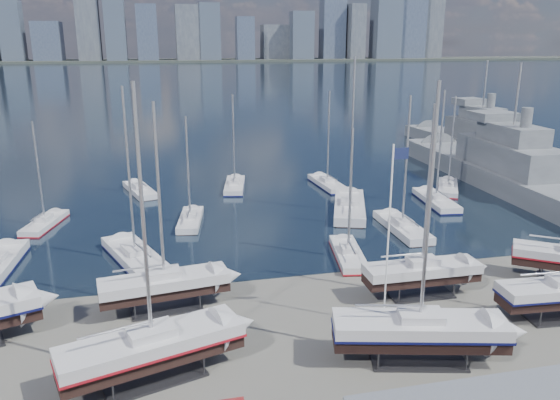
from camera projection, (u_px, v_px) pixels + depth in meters
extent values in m
plane|color=#605E59|center=(370.00, 331.00, 37.72)|extent=(1400.00, 1400.00, 0.00)
cube|color=#192639|center=(175.00, 76.00, 327.96)|extent=(1400.00, 600.00, 0.40)
cube|color=#2D332D|center=(164.00, 61.00, 571.01)|extent=(1400.00, 80.00, 2.20)
cube|color=#3D4756|center=(12.00, 31.00, 525.06)|extent=(19.55, 21.83, 55.97)
cube|color=#475166|center=(48.00, 41.00, 540.19)|extent=(26.03, 30.49, 37.14)
cube|color=#595E66|center=(87.00, 14.00, 531.00)|extent=(21.60, 16.58, 87.63)
cube|color=#3D4756|center=(115.00, 25.00, 540.64)|extent=(19.42, 28.42, 67.60)
cube|color=#475166|center=(147.00, 32.00, 552.09)|extent=(20.24, 23.80, 54.09)
cube|color=#595E66|center=(188.00, 33.00, 557.86)|extent=(24.62, 19.72, 54.00)
cube|color=#3D4756|center=(210.00, 32.00, 560.65)|extent=(20.75, 17.93, 55.97)
cube|color=#475166|center=(245.00, 38.00, 568.75)|extent=(18.36, 16.25, 43.03)
cube|color=#595E66|center=(275.00, 42.00, 595.28)|extent=(28.49, 22.03, 35.69)
cube|color=#3D4756|center=(302.00, 35.00, 582.28)|extent=(23.34, 17.87, 49.11)
cube|color=#475166|center=(333.00, 23.00, 600.94)|extent=(25.35, 19.79, 75.95)
cube|color=#595E66|center=(354.00, 32.00, 602.44)|extent=(17.00, 27.45, 57.67)
cube|color=#3D4756|center=(387.00, 9.00, 603.68)|extent=(29.28, 24.05, 106.04)
cube|color=#475166|center=(409.00, 24.00, 623.85)|extent=(30.82, 28.37, 74.41)
cube|color=#595E66|center=(432.00, 23.00, 631.59)|extent=(21.74, 17.03, 77.48)
cube|color=#2D2D33|center=(155.00, 378.00, 32.30)|extent=(6.40, 4.30, 0.16)
cube|color=black|center=(153.00, 355.00, 31.87)|extent=(10.95, 5.57, 0.85)
cube|color=#B9B8BD|center=(152.00, 342.00, 31.63)|extent=(11.08, 6.00, 0.85)
cube|color=maroon|center=(152.00, 348.00, 31.74)|extent=(11.19, 6.06, 0.17)
cube|color=#B9B8BD|center=(151.00, 331.00, 31.44)|extent=(3.08, 2.50, 0.50)
cylinder|color=#B2B2B7|center=(143.00, 217.00, 29.51)|extent=(0.22, 0.22, 14.41)
cube|color=#2D2D33|center=(166.00, 308.00, 40.73)|extent=(5.44, 3.04, 0.16)
cube|color=black|center=(165.00, 290.00, 40.31)|extent=(9.62, 3.48, 0.75)
cube|color=#B9B8BD|center=(165.00, 281.00, 40.11)|extent=(9.67, 3.87, 0.75)
cube|color=#B9B8BD|center=(164.00, 273.00, 39.93)|extent=(2.54, 1.88, 0.50)
cylinder|color=#B2B2B7|center=(159.00, 193.00, 38.24)|extent=(0.22, 0.22, 12.69)
cube|color=#2D2D33|center=(417.00, 359.00, 34.15)|extent=(6.30, 4.00, 0.16)
cube|color=black|center=(419.00, 338.00, 33.72)|extent=(10.90, 5.01, 0.85)
cube|color=#B9B8BD|center=(420.00, 325.00, 33.49)|extent=(11.01, 5.44, 0.85)
cube|color=#0C0E3E|center=(419.00, 331.00, 33.60)|extent=(11.12, 5.50, 0.17)
cube|color=#B9B8BD|center=(421.00, 315.00, 33.30)|extent=(3.00, 2.37, 0.50)
cylinder|color=#B2B2B7|center=(429.00, 207.00, 31.38)|extent=(0.22, 0.22, 14.31)
cube|color=#2D2D33|center=(420.00, 294.00, 43.00)|extent=(5.04, 2.33, 0.16)
cube|color=black|center=(421.00, 277.00, 42.59)|extent=(9.16, 2.23, 0.73)
cube|color=#B9B8BD|center=(422.00, 268.00, 42.39)|extent=(9.16, 2.62, 0.73)
cube|color=#B9B8BD|center=(423.00, 261.00, 42.22)|extent=(2.30, 1.55, 0.50)
cylinder|color=#B2B2B7|center=(428.00, 187.00, 40.57)|extent=(0.22, 0.22, 12.35)
cube|color=black|center=(46.00, 228.00, 59.20)|extent=(3.79, 8.11, 0.63)
cube|color=#B9B8BD|center=(45.00, 223.00, 59.02)|extent=(4.11, 8.19, 0.63)
cube|color=maroon|center=(45.00, 225.00, 59.10)|extent=(4.15, 8.28, 0.13)
cube|color=#B9B8BD|center=(44.00, 218.00, 58.87)|extent=(1.78, 2.24, 0.50)
cylinder|color=#B2B2B7|center=(38.00, 172.00, 57.46)|extent=(0.22, 0.22, 10.65)
cube|color=black|center=(140.00, 195.00, 72.25)|extent=(4.40, 9.01, 0.70)
cube|color=#B9B8BD|center=(140.00, 190.00, 72.06)|extent=(4.76, 9.11, 0.70)
cube|color=#B9B8BD|center=(140.00, 185.00, 71.89)|extent=(2.02, 2.51, 0.50)
cylinder|color=#B2B2B7|center=(136.00, 143.00, 70.32)|extent=(0.22, 0.22, 11.84)
cube|color=black|center=(136.00, 265.00, 49.62)|extent=(6.21, 11.13, 0.87)
cube|color=#B9B8BD|center=(135.00, 256.00, 49.38)|extent=(6.64, 11.29, 0.87)
cube|color=#0C0E3E|center=(136.00, 260.00, 49.49)|extent=(6.70, 11.41, 0.17)
cube|color=#B9B8BD|center=(135.00, 249.00, 49.19)|extent=(2.66, 3.19, 0.50)
cylinder|color=#B2B2B7|center=(129.00, 172.00, 47.22)|extent=(0.22, 0.22, 14.73)
cube|color=black|center=(191.00, 225.00, 60.19)|extent=(3.26, 8.38, 0.65)
cube|color=#B9B8BD|center=(190.00, 220.00, 60.01)|extent=(3.60, 8.43, 0.65)
cube|color=#B9B8BD|center=(190.00, 215.00, 59.85)|extent=(1.69, 2.24, 0.50)
cylinder|color=#B2B2B7|center=(188.00, 168.00, 58.39)|extent=(0.22, 0.22, 11.03)
cube|color=black|center=(235.00, 190.00, 74.53)|extent=(3.79, 9.05, 0.70)
cube|color=#B9B8BD|center=(235.00, 185.00, 74.34)|extent=(4.15, 9.12, 0.70)
cube|color=#0C0E3E|center=(235.00, 188.00, 74.43)|extent=(4.19, 9.22, 0.14)
cube|color=#B9B8BD|center=(235.00, 181.00, 74.17)|extent=(1.88, 2.45, 0.50)
cylinder|color=#B2B2B7|center=(234.00, 140.00, 72.59)|extent=(0.22, 0.22, 11.89)
cube|color=black|center=(348.00, 260.00, 50.48)|extent=(3.36, 8.57, 0.67)
cube|color=#B9B8BD|center=(348.00, 254.00, 50.30)|extent=(3.71, 8.63, 0.67)
cube|color=maroon|center=(348.00, 257.00, 50.38)|extent=(3.75, 8.72, 0.13)
cube|color=#B9B8BD|center=(348.00, 248.00, 50.14)|extent=(1.74, 2.30, 0.50)
cylinder|color=#B2B2B7|center=(350.00, 191.00, 48.64)|extent=(0.22, 0.22, 11.28)
cube|color=black|center=(349.00, 215.00, 64.38)|extent=(6.90, 12.57, 0.98)
cube|color=#B9B8BD|center=(349.00, 207.00, 64.11)|extent=(7.39, 12.74, 0.98)
cube|color=#B9B8BD|center=(350.00, 200.00, 63.90)|extent=(2.98, 3.59, 0.50)
cylinder|color=#B2B2B7|center=(352.00, 132.00, 61.67)|extent=(0.22, 0.22, 16.61)
cube|color=black|center=(327.00, 188.00, 75.56)|extent=(2.76, 9.19, 0.73)
cube|color=#B9B8BD|center=(327.00, 183.00, 75.36)|extent=(3.14, 9.21, 0.73)
cube|color=#0C0E3E|center=(327.00, 186.00, 75.45)|extent=(3.17, 9.31, 0.15)
cube|color=#B9B8BD|center=(327.00, 179.00, 75.19)|extent=(1.67, 2.36, 0.50)
cylinder|color=#B2B2B7|center=(328.00, 137.00, 73.56)|extent=(0.22, 0.22, 12.24)
cube|color=black|center=(402.00, 234.00, 57.70)|extent=(2.57, 9.89, 0.79)
cube|color=#B9B8BD|center=(402.00, 227.00, 57.48)|extent=(2.98, 9.90, 0.79)
cube|color=#B9B8BD|center=(403.00, 221.00, 57.30)|extent=(1.71, 2.50, 0.50)
cylinder|color=#B2B2B7|center=(406.00, 161.00, 55.53)|extent=(0.22, 0.22, 13.28)
cube|color=black|center=(435.00, 206.00, 67.44)|extent=(3.38, 9.83, 0.77)
cube|color=#B9B8BD|center=(436.00, 200.00, 67.22)|extent=(3.78, 9.87, 0.77)
cube|color=#0C0E3E|center=(436.00, 203.00, 67.32)|extent=(3.82, 9.97, 0.15)
cube|color=#B9B8BD|center=(436.00, 195.00, 67.05)|extent=(1.88, 2.58, 0.50)
cylinder|color=#B2B2B7|center=(440.00, 145.00, 65.31)|extent=(0.22, 0.22, 13.00)
cube|color=black|center=(447.00, 192.00, 73.50)|extent=(6.08, 8.62, 0.70)
cube|color=#B9B8BD|center=(448.00, 187.00, 73.30)|extent=(6.40, 8.80, 0.70)
cube|color=maroon|center=(448.00, 190.00, 73.39)|extent=(6.46, 8.89, 0.14)
cube|color=#B9B8BD|center=(448.00, 183.00, 73.14)|extent=(2.34, 2.62, 0.50)
cylinder|color=#B2B2B7|center=(452.00, 141.00, 71.57)|extent=(0.22, 0.22, 11.77)
cube|color=slate|center=(507.00, 185.00, 74.65)|extent=(9.49, 49.93, 4.47)
cube|color=slate|center=(510.00, 156.00, 73.53)|extent=(6.90, 17.59, 3.60)
cube|color=slate|center=(513.00, 133.00, 72.69)|extent=(5.08, 10.08, 2.40)
cube|color=slate|center=(493.00, 116.00, 76.91)|extent=(5.72, 5.14, 1.20)
cylinder|color=#B2B2B7|center=(517.00, 94.00, 71.25)|extent=(0.30, 0.30, 8.00)
cube|color=slate|center=(478.00, 150.00, 98.78)|extent=(9.66, 41.65, 3.71)
cube|color=slate|center=(480.00, 130.00, 97.76)|extent=(6.35, 14.80, 3.60)
cube|color=slate|center=(482.00, 113.00, 96.93)|extent=(4.57, 8.53, 2.40)
cube|color=slate|center=(469.00, 102.00, 100.24)|extent=(4.92, 4.46, 1.20)
cylinder|color=#B2B2B7|center=(485.00, 84.00, 95.49)|extent=(0.30, 0.30, 8.00)
cylinder|color=white|center=(388.00, 238.00, 36.82)|extent=(0.12, 0.12, 12.91)
cube|color=#151C41|center=(401.00, 153.00, 35.32)|extent=(1.08, 0.05, 0.75)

